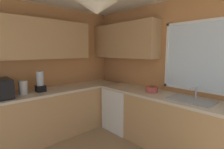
{
  "coord_description": "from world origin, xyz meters",
  "views": [
    {
      "loc": [
        1.44,
        -1.09,
        1.59
      ],
      "look_at": [
        -0.53,
        0.69,
        1.23
      ],
      "focal_mm": 27.2,
      "sensor_mm": 36.0,
      "label": 1
    }
  ],
  "objects": [
    {
      "name": "room_shell",
      "position": [
        -0.79,
        0.52,
        1.77
      ],
      "size": [
        3.87,
        3.45,
        2.51
      ],
      "color": "#C6844C",
      "rests_on": "ground_plane"
    },
    {
      "name": "counter_run_left",
      "position": [
        -1.56,
        0.0,
        0.44
      ],
      "size": [
        0.65,
        3.06,
        0.89
      ],
      "color": "tan",
      "rests_on": "ground_plane"
    },
    {
      "name": "counter_run_back",
      "position": [
        0.21,
        1.35,
        0.44
      ],
      "size": [
        2.96,
        0.65,
        0.89
      ],
      "color": "tan",
      "rests_on": "ground_plane"
    },
    {
      "name": "dishwasher",
      "position": [
        -0.9,
        1.32,
        0.42
      ],
      "size": [
        0.6,
        0.6,
        0.84
      ],
      "primitive_type": "cube",
      "color": "white",
      "rests_on": "ground_plane"
    },
    {
      "name": "kettle",
      "position": [
        -1.54,
        -0.34,
        1.0
      ],
      "size": [
        0.14,
        0.14,
        0.23
      ],
      "primitive_type": "cylinder",
      "color": "#B7B7BC",
      "rests_on": "counter_run_left"
    },
    {
      "name": "sink_assembly",
      "position": [
        0.45,
        1.36,
        0.9
      ],
      "size": [
        0.62,
        0.4,
        0.19
      ],
      "color": "#9EA0A5",
      "rests_on": "counter_run_back"
    },
    {
      "name": "bowl",
      "position": [
        -0.23,
        1.35,
        0.93
      ],
      "size": [
        0.21,
        0.21,
        0.09
      ],
      "primitive_type": "cylinder",
      "color": "#B74C42",
      "rests_on": "counter_run_back"
    },
    {
      "name": "blender_appliance",
      "position": [
        -1.56,
        -0.06,
        1.05
      ],
      "size": [
        0.15,
        0.15,
        0.36
      ],
      "color": "black",
      "rests_on": "counter_run_left"
    }
  ]
}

